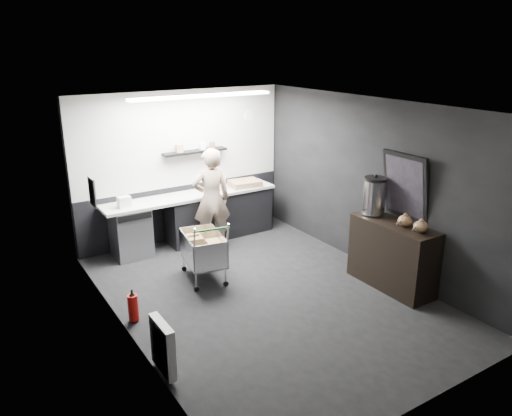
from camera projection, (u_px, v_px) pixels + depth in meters
floor at (266, 295)px, 7.21m from camera, size 5.50×5.50×0.00m
ceiling at (267, 106)px, 6.35m from camera, size 5.50×5.50×0.00m
wall_back at (182, 166)px, 8.98m from camera, size 5.50×0.00×5.50m
wall_front at (432, 286)px, 4.58m from camera, size 5.50×0.00×5.50m
wall_left at (123, 236)px, 5.77m from camera, size 0.00×5.50×5.50m
wall_right at (373, 185)px, 7.80m from camera, size 0.00×5.50×5.50m
kitchen_wall_panel at (181, 139)px, 8.81m from camera, size 3.95×0.02×1.70m
dado_panel at (185, 211)px, 9.24m from camera, size 3.95×0.02×1.00m
floating_shelf at (195, 151)px, 8.90m from camera, size 1.20×0.22×0.04m
wall_clock at (249, 116)px, 9.42m from camera, size 0.20×0.03×0.20m
poster at (92, 192)px, 6.75m from camera, size 0.02×0.30×0.40m
poster_red_band at (92, 187)px, 6.73m from camera, size 0.02×0.22×0.10m
radiator at (163, 347)px, 5.40m from camera, size 0.10×0.50×0.60m
ceiling_strip at (202, 96)px, 7.84m from camera, size 2.40×0.20×0.04m
prep_counter at (199, 217)px, 9.07m from camera, size 3.20×0.61×0.90m
person at (212, 199)px, 8.59m from camera, size 0.74×0.57×1.80m
shopping_cart at (203, 250)px, 7.58m from camera, size 0.68×0.99×0.99m
sideboard at (392, 246)px, 7.32m from camera, size 0.57×1.34×2.00m
fire_extinguisher at (133, 307)px, 6.48m from camera, size 0.13×0.13×0.44m
cardboard_box at (245, 183)px, 9.36m from camera, size 0.59×0.48×0.11m
pink_tub at (220, 184)px, 9.13m from camera, size 0.21×0.21×0.21m
white_container at (124, 202)px, 8.17m from camera, size 0.21×0.16×0.18m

